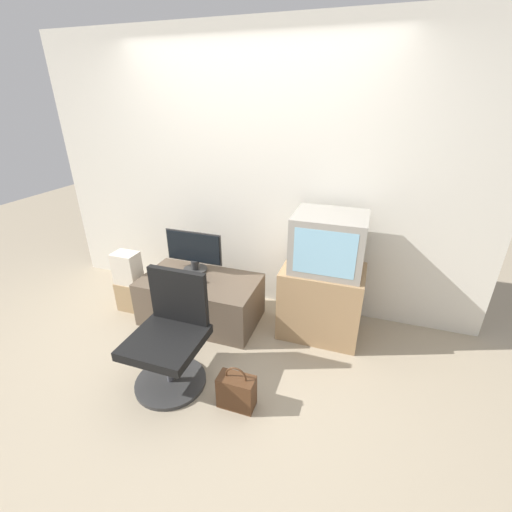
{
  "coord_description": "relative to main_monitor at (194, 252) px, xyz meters",
  "views": [
    {
      "loc": [
        1.08,
        -1.76,
        2.02
      ],
      "look_at": [
        0.17,
        0.91,
        0.69
      ],
      "focal_mm": 24.0,
      "sensor_mm": 36.0,
      "label": 1
    }
  ],
  "objects": [
    {
      "name": "office_chair",
      "position": [
        0.28,
        -0.94,
        -0.27
      ],
      "size": [
        0.54,
        0.54,
        0.87
      ],
      "color": "#333333",
      "rests_on": "ground_plane"
    },
    {
      "name": "cardboard_box_upper",
      "position": [
        -0.64,
        -0.22,
        -0.18
      ],
      "size": [
        0.24,
        0.18,
        0.32
      ],
      "color": "beige",
      "rests_on": "cardboard_box_lower"
    },
    {
      "name": "side_stand",
      "position": [
        1.25,
        0.01,
        -0.32
      ],
      "size": [
        0.71,
        0.5,
        0.66
      ],
      "color": "#A37F56",
      "rests_on": "ground_plane"
    },
    {
      "name": "wall_back",
      "position": [
        0.46,
        0.42,
        0.65
      ],
      "size": [
        4.4,
        0.05,
        2.6
      ],
      "color": "silver",
      "rests_on": "ground_plane"
    },
    {
      "name": "crt_tv",
      "position": [
        1.27,
        0.04,
        0.26
      ],
      "size": [
        0.59,
        0.5,
        0.49
      ],
      "color": "gray",
      "rests_on": "side_stand"
    },
    {
      "name": "handbag",
      "position": [
        0.84,
        -1.03,
        -0.52
      ],
      "size": [
        0.26,
        0.14,
        0.35
      ],
      "color": "#4C2D19",
      "rests_on": "ground_plane"
    },
    {
      "name": "cardboard_box_lower",
      "position": [
        -0.64,
        -0.22,
        -0.49
      ],
      "size": [
        0.26,
        0.2,
        0.31
      ],
      "color": "#A3845B",
      "rests_on": "ground_plane"
    },
    {
      "name": "desk",
      "position": [
        0.12,
        -0.15,
        -0.43
      ],
      "size": [
        1.11,
        0.62,
        0.44
      ],
      "color": "brown",
      "rests_on": "ground_plane"
    },
    {
      "name": "main_monitor",
      "position": [
        0.0,
        0.0,
        0.0
      ],
      "size": [
        0.58,
        0.23,
        0.41
      ],
      "color": "#2D2D2D",
      "rests_on": "desk"
    },
    {
      "name": "keyboard",
      "position": [
        -0.04,
        -0.19,
        -0.2
      ],
      "size": [
        0.32,
        0.11,
        0.01
      ],
      "color": "#2D2D2D",
      "rests_on": "desk"
    },
    {
      "name": "mouse",
      "position": [
        0.19,
        -0.2,
        -0.19
      ],
      "size": [
        0.07,
        0.04,
        0.03
      ],
      "color": "#4C4C51",
      "rests_on": "desk"
    },
    {
      "name": "ground_plane",
      "position": [
        0.46,
        -0.9,
        -0.65
      ],
      "size": [
        12.0,
        12.0,
        0.0
      ],
      "primitive_type": "plane",
      "color": "tan"
    }
  ]
}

